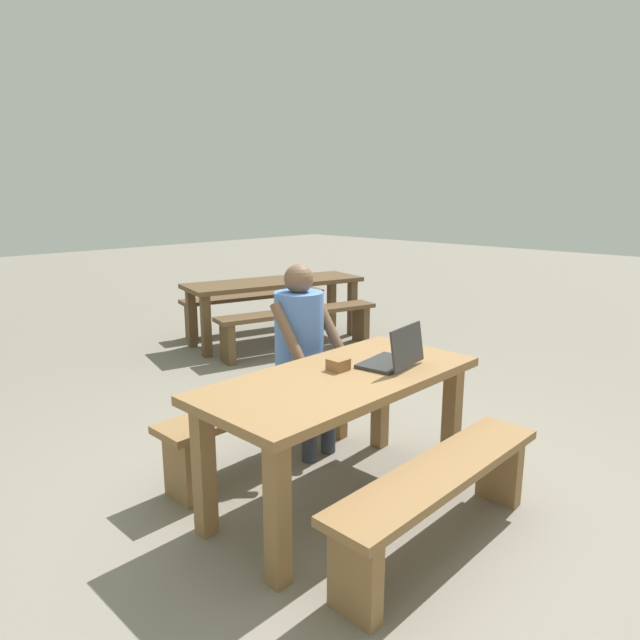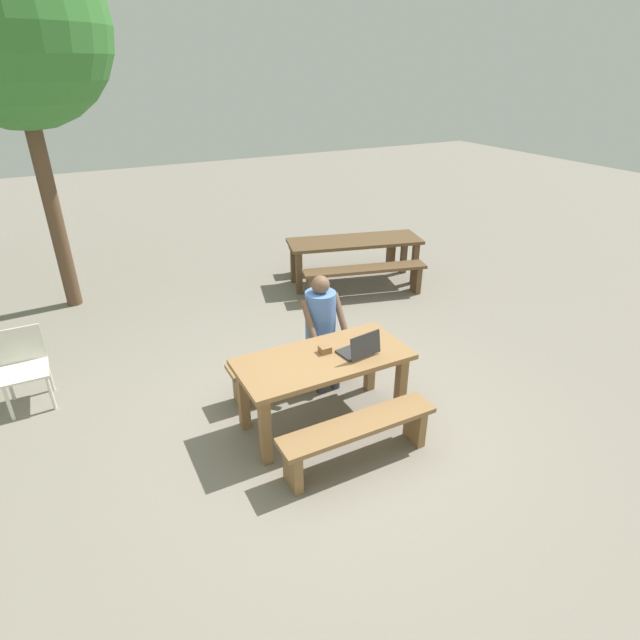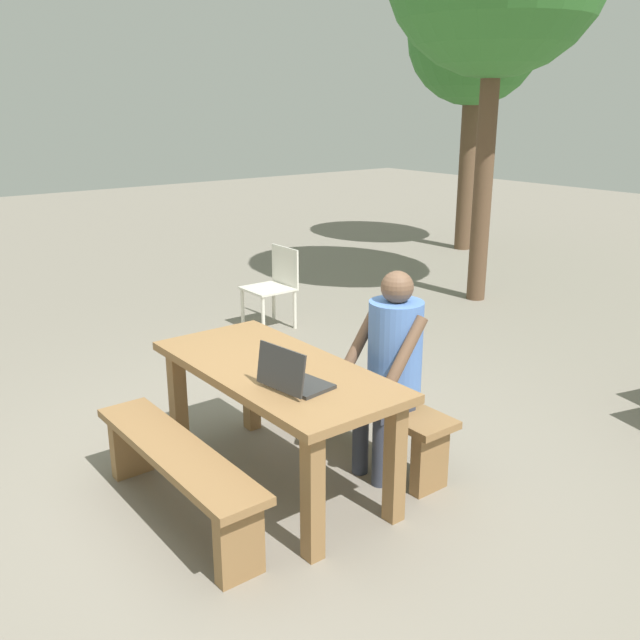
# 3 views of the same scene
# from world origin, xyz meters

# --- Properties ---
(ground_plane) EXTENTS (30.00, 30.00, 0.00)m
(ground_plane) POSITION_xyz_m (0.00, 0.00, 0.00)
(ground_plane) COLOR gray
(picnic_table_front) EXTENTS (1.63, 0.75, 0.75)m
(picnic_table_front) POSITION_xyz_m (0.00, 0.00, 0.62)
(picnic_table_front) COLOR olive
(picnic_table_front) RESTS_ON ground
(bench_near) EXTENTS (1.45, 0.30, 0.44)m
(bench_near) POSITION_xyz_m (0.00, -0.65, 0.32)
(bench_near) COLOR olive
(bench_near) RESTS_ON ground
(bench_far) EXTENTS (1.45, 0.30, 0.44)m
(bench_far) POSITION_xyz_m (0.00, 0.65, 0.32)
(bench_far) COLOR olive
(bench_far) RESTS_ON ground
(laptop) EXTENTS (0.37, 0.31, 0.24)m
(laptop) POSITION_xyz_m (0.33, -0.12, 0.81)
(laptop) COLOR #2D2D2D
(laptop) RESTS_ON picnic_table_front
(small_pouch) EXTENTS (0.10, 0.10, 0.07)m
(small_pouch) POSITION_xyz_m (0.05, 0.07, 0.78)
(small_pouch) COLOR olive
(small_pouch) RESTS_ON picnic_table_front
(person_seated) EXTENTS (0.43, 0.42, 1.27)m
(person_seated) POSITION_xyz_m (0.31, 0.61, 0.74)
(person_seated) COLOR #333847
(person_seated) RESTS_ON ground
(picnic_table_mid) EXTENTS (2.18, 1.17, 0.72)m
(picnic_table_mid) POSITION_xyz_m (2.11, 2.93, 0.61)
(picnic_table_mid) COLOR brown
(picnic_table_mid) RESTS_ON ground
(bench_mid_south) EXTENTS (1.89, 0.76, 0.47)m
(bench_mid_south) POSITION_xyz_m (1.97, 2.38, 0.35)
(bench_mid_south) COLOR brown
(bench_mid_south) RESTS_ON ground
(bench_mid_north) EXTENTS (1.89, 0.76, 0.47)m
(bench_mid_north) POSITION_xyz_m (2.25, 3.48, 0.35)
(bench_mid_north) COLOR brown
(bench_mid_north) RESTS_ON ground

